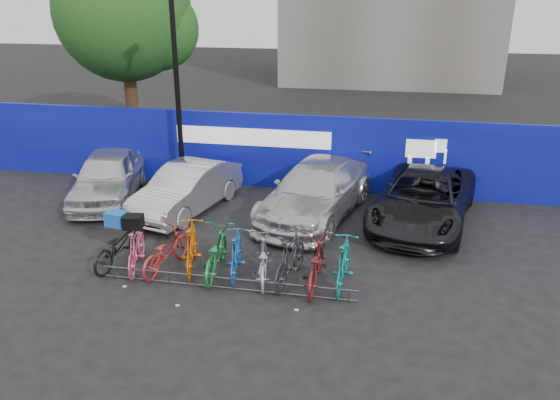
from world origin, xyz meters
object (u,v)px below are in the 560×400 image
(car_1, at_px, (187,188))
(bike_6, at_px, (262,259))
(bike_4, at_px, (216,253))
(tree, at_px, (130,16))
(bike_3, at_px, (191,247))
(car_2, at_px, (316,190))
(bike_7, at_px, (290,259))
(bike_rack, at_px, (226,283))
(car_3, at_px, (423,199))
(bike_5, at_px, (236,254))
(car_0, at_px, (108,176))
(bike_1, at_px, (136,248))
(bike_9, at_px, (343,263))
(lamppost, at_px, (177,86))
(bike_0, at_px, (120,245))
(bike_2, at_px, (166,251))
(bike_8, at_px, (315,263))

(car_1, bearing_deg, bike_6, -35.32)
(bike_4, bearing_deg, tree, -62.08)
(bike_3, relative_size, bike_6, 1.01)
(car_2, distance_m, bike_7, 3.88)
(bike_rack, bearing_deg, bike_3, 143.58)
(car_2, xyz_separation_m, car_3, (2.93, 0.02, -0.04))
(bike_5, height_order, bike_6, bike_5)
(car_1, bearing_deg, tree, 138.03)
(car_0, relative_size, bike_6, 2.38)
(bike_3, bearing_deg, bike_1, -4.02)
(car_3, bearing_deg, bike_rack, -121.01)
(bike_1, xyz_separation_m, bike_6, (2.92, 0.09, -0.03))
(bike_7, bearing_deg, bike_9, -167.74)
(tree, height_order, bike_6, tree)
(car_1, bearing_deg, car_2, 19.57)
(bike_rack, bearing_deg, bike_1, 166.62)
(car_3, xyz_separation_m, bike_3, (-5.28, -3.74, -0.15))
(lamppost, distance_m, bike_0, 6.03)
(car_2, bearing_deg, bike_2, -113.18)
(car_1, bearing_deg, bike_7, -30.04)
(car_1, relative_size, bike_9, 2.26)
(bike_4, xyz_separation_m, bike_9, (2.85, -0.01, 0.03))
(bike_1, height_order, bike_9, bike_9)
(lamppost, bearing_deg, bike_1, -80.35)
(bike_0, bearing_deg, bike_4, -169.21)
(bike_1, distance_m, bike_2, 0.68)
(bike_2, height_order, bike_8, bike_8)
(tree, relative_size, bike_0, 4.17)
(bike_5, bearing_deg, tree, -63.84)
(bike_4, bearing_deg, bike_7, 173.80)
(car_2, distance_m, car_3, 2.93)
(car_3, distance_m, bike_6, 5.30)
(tree, bearing_deg, bike_4, -57.59)
(bike_1, distance_m, bike_3, 1.26)
(tree, bearing_deg, bike_9, -47.41)
(bike_3, distance_m, bike_4, 0.61)
(car_3, distance_m, bike_4, 6.06)
(bike_0, bearing_deg, bike_1, 175.68)
(bike_7, bearing_deg, car_0, -21.89)
(car_3, relative_size, bike_4, 2.61)
(bike_8, bearing_deg, bike_4, -2.35)
(car_0, relative_size, bike_5, 2.57)
(car_1, xyz_separation_m, bike_1, (0.09, -3.59, -0.17))
(lamppost, height_order, car_1, lamppost)
(bike_4, bearing_deg, bike_2, -3.59)
(car_0, relative_size, bike_9, 2.41)
(bike_9, bearing_deg, bike_6, 4.22)
(tree, xyz_separation_m, car_3, (11.03, -6.15, -4.36))
(bike_rack, bearing_deg, bike_5, 86.91)
(tree, bearing_deg, bike_1, -66.01)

